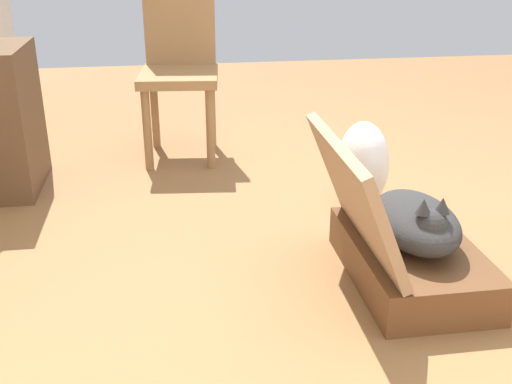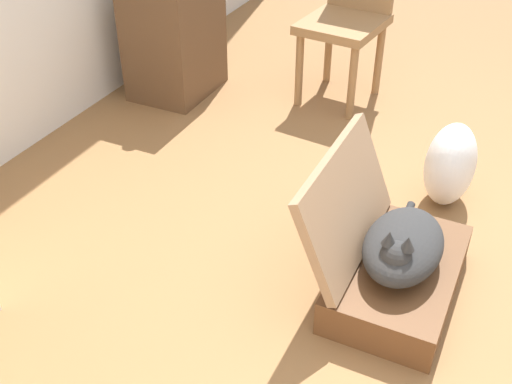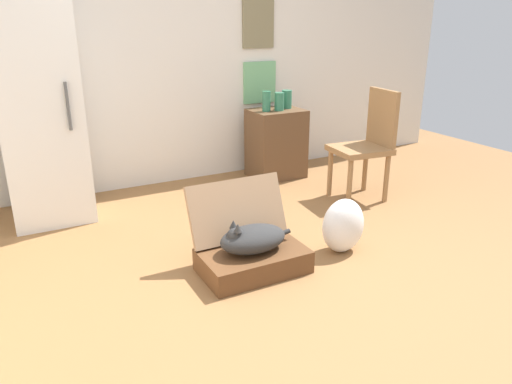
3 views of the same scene
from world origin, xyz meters
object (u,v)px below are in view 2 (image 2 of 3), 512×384
at_px(suitcase_base, 398,277).
at_px(side_table, 174,36).
at_px(plastic_bag_white, 450,164).
at_px(cat, 403,246).
at_px(chair, 350,9).

bearing_deg(suitcase_base, side_table, 55.65).
bearing_deg(side_table, plastic_bag_white, -104.88).
xyz_separation_m(suitcase_base, cat, (-0.01, 0.00, 0.16)).
bearing_deg(chair, plastic_bag_white, -41.37).
xyz_separation_m(suitcase_base, side_table, (1.14, 1.66, 0.27)).
distance_m(cat, chair, 1.73).
relative_size(cat, side_table, 0.76).
bearing_deg(plastic_bag_white, chair, 42.77).
distance_m(suitcase_base, side_table, 2.03).
relative_size(plastic_bag_white, chair, 0.40).
xyz_separation_m(plastic_bag_white, chair, (0.85, 0.78, 0.32)).
distance_m(plastic_bag_white, chair, 1.20).
bearing_deg(side_table, cat, -124.55).
height_order(plastic_bag_white, side_table, side_table).
bearing_deg(suitcase_base, plastic_bag_white, -2.98).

